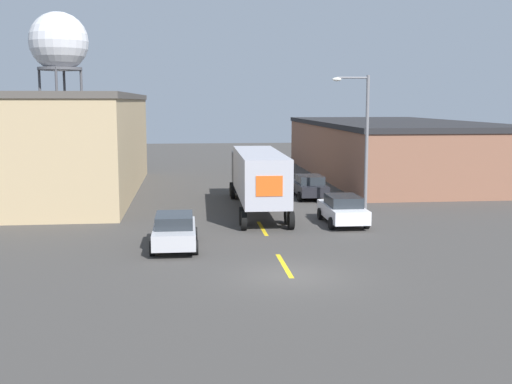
% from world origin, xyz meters
% --- Properties ---
extents(ground_plane, '(160.00, 160.00, 0.00)m').
position_xyz_m(ground_plane, '(0.00, 0.00, 0.00)').
color(ground_plane, '#3D3A38').
extents(road_centerline, '(0.20, 19.52, 0.01)m').
position_xyz_m(road_centerline, '(0.00, 9.39, 0.00)').
color(road_centerline, gold).
rests_on(road_centerline, ground_plane).
extents(warehouse_left, '(9.77, 25.05, 7.25)m').
position_xyz_m(warehouse_left, '(-12.48, 24.12, 3.63)').
color(warehouse_left, tan).
rests_on(warehouse_left, ground_plane).
extents(warehouse_right, '(13.57, 30.19, 4.96)m').
position_xyz_m(warehouse_right, '(14.38, 32.20, 2.48)').
color(warehouse_right, brown).
rests_on(warehouse_right, ground_plane).
extents(semi_truck, '(3.00, 14.24, 3.74)m').
position_xyz_m(semi_truck, '(0.34, 15.16, 2.25)').
color(semi_truck, black).
rests_on(semi_truck, ground_plane).
extents(parked_car_left_near, '(2.12, 4.71, 1.60)m').
position_xyz_m(parked_car_left_near, '(-4.54, 5.27, 0.83)').
color(parked_car_left_near, '#B2B2B7').
rests_on(parked_car_left_near, ground_plane).
extents(parked_car_right_far, '(2.12, 4.71, 1.60)m').
position_xyz_m(parked_car_right_far, '(4.54, 19.86, 0.83)').
color(parked_car_right_far, black).
rests_on(parked_car_right_far, ground_plane).
extents(parked_car_right_mid, '(2.12, 4.71, 1.60)m').
position_xyz_m(parked_car_right_mid, '(4.54, 10.16, 0.83)').
color(parked_car_right_mid, silver).
rests_on(parked_car_right_mid, ground_plane).
extents(water_tower, '(6.30, 6.30, 16.22)m').
position_xyz_m(water_tower, '(-17.51, 48.39, 12.90)').
color(water_tower, '#47474C').
rests_on(water_tower, ground_plane).
extents(street_lamp, '(2.27, 0.32, 8.23)m').
position_xyz_m(street_lamp, '(6.51, 13.52, 4.74)').
color(street_lamp, slate).
rests_on(street_lamp, ground_plane).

